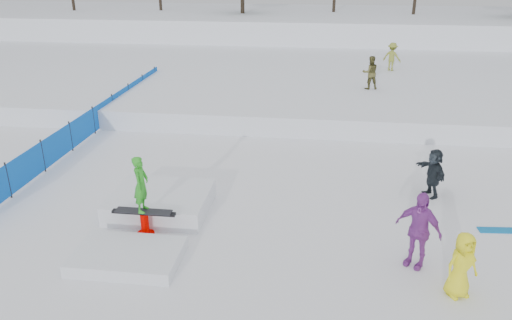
# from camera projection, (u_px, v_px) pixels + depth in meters

# --- Properties ---
(ground) EXTENTS (120.00, 120.00, 0.00)m
(ground) POSITION_uv_depth(u_px,v_px,m) (227.00, 228.00, 12.83)
(ground) COLOR white
(snow_berm) EXTENTS (60.00, 14.00, 2.40)m
(snow_berm) POSITION_uv_depth(u_px,v_px,m) (295.00, 28.00, 39.91)
(snow_berm) COLOR white
(snow_berm) RESTS_ON ground
(snow_midrise) EXTENTS (50.00, 18.00, 0.80)m
(snow_midrise) POSITION_uv_depth(u_px,v_px,m) (280.00, 76.00, 27.37)
(snow_midrise) COLOR white
(snow_midrise) RESTS_ON ground
(safety_fence) EXTENTS (0.05, 16.00, 1.10)m
(safety_fence) POSITION_uv_depth(u_px,v_px,m) (94.00, 120.00, 19.46)
(safety_fence) COLOR blue
(safety_fence) RESTS_ON ground
(walker_olive) EXTENTS (0.84, 0.72, 1.52)m
(walker_olive) POSITION_uv_depth(u_px,v_px,m) (370.00, 73.00, 22.76)
(walker_olive) COLOR brown
(walker_olive) RESTS_ON snow_midrise
(walker_ygreen) EXTENTS (1.10, 0.91, 1.48)m
(walker_ygreen) POSITION_uv_depth(u_px,v_px,m) (392.00, 57.00, 26.49)
(walker_ygreen) COLOR olive
(walker_ygreen) RESTS_ON snow_midrise
(spectator_purple) EXTENTS (1.12, 0.96, 1.81)m
(spectator_purple) POSITION_uv_depth(u_px,v_px,m) (418.00, 230.00, 10.96)
(spectator_purple) COLOR purple
(spectator_purple) RESTS_ON ground
(spectator_yellow) EXTENTS (0.83, 0.71, 1.44)m
(spectator_yellow) POSITION_uv_depth(u_px,v_px,m) (462.00, 265.00, 10.03)
(spectator_yellow) COLOR yellow
(spectator_yellow) RESTS_ON ground
(spectator_dark) EXTENTS (0.86, 1.40, 1.44)m
(spectator_dark) POSITION_uv_depth(u_px,v_px,m) (433.00, 173.00, 14.28)
(spectator_dark) COLOR #1D242A
(spectator_dark) RESTS_ON ground
(loose_board_teal) EXTENTS (1.42, 0.40, 0.03)m
(loose_board_teal) POSITION_uv_depth(u_px,v_px,m) (506.00, 230.00, 12.67)
(loose_board_teal) COLOR #0966A8
(loose_board_teal) RESTS_ON ground
(jib_rail_feature) EXTENTS (2.60, 4.40, 2.11)m
(jib_rail_feature) POSITION_uv_depth(u_px,v_px,m) (152.00, 213.00, 12.91)
(jib_rail_feature) COLOR white
(jib_rail_feature) RESTS_ON ground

